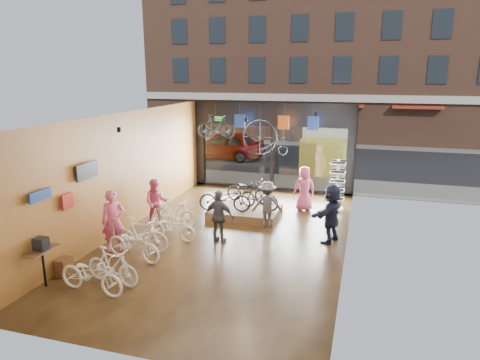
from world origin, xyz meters
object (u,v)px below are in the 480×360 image
at_px(display_bike_right, 248,191).
at_px(customer_1, 156,202).
at_px(floor_bike_1, 112,266).
at_px(floor_bike_3, 141,235).
at_px(hung_bike, 216,126).
at_px(display_bike_mid, 259,196).
at_px(floor_bike_4, 172,227).
at_px(penny_farthing, 267,138).
at_px(customer_0, 113,221).
at_px(customer_5, 331,213).
at_px(display_bike_left, 225,198).
at_px(customer_2, 219,217).
at_px(street_car, 223,145).
at_px(box_truck, 328,143).
at_px(floor_bike_2, 134,244).
at_px(sunglasses_rack, 337,186).
at_px(floor_bike_0, 91,274).
at_px(customer_4, 304,189).
at_px(customer_3, 267,205).
at_px(floor_bike_5, 175,213).
at_px(display_platform, 245,212).

relative_size(display_bike_right, customer_1, 1.08).
bearing_deg(display_bike_right, floor_bike_1, 173.94).
bearing_deg(floor_bike_3, hung_bike, -4.30).
bearing_deg(display_bike_mid, floor_bike_4, 161.41).
bearing_deg(penny_farthing, customer_0, -116.14).
bearing_deg(customer_5, display_bike_left, -83.09).
bearing_deg(customer_2, customer_0, 35.04).
xyz_separation_m(street_car, customer_1, (1.52, -11.59, -0.04)).
xyz_separation_m(floor_bike_4, display_bike_mid, (2.03, 2.88, 0.35)).
bearing_deg(floor_bike_3, box_truck, -20.13).
height_order(display_bike_right, customer_5, customer_5).
bearing_deg(customer_5, floor_bike_2, -38.00).
bearing_deg(penny_farthing, floor_bike_2, -108.06).
bearing_deg(display_bike_right, penny_farthing, -5.67).
relative_size(display_bike_right, sunglasses_rack, 0.89).
relative_size(floor_bike_0, customer_0, 0.98).
relative_size(floor_bike_1, floor_bike_2, 0.87).
bearing_deg(customer_4, display_bike_mid, 18.04).
bearing_deg(floor_bike_1, floor_bike_2, 17.84).
bearing_deg(display_bike_mid, street_car, 41.84).
relative_size(display_bike_mid, customer_3, 0.98).
distance_m(display_bike_right, customer_2, 3.28).
bearing_deg(floor_bike_5, floor_bike_4, -154.52).
distance_m(floor_bike_2, customer_1, 2.82).
distance_m(customer_1, customer_5, 5.74).
bearing_deg(penny_farthing, display_bike_left, -106.94).
height_order(customer_0, customer_1, customer_0).
xyz_separation_m(box_truck, customer_4, (-0.14, -7.58, -0.53)).
distance_m(display_bike_mid, display_bike_right, 0.90).
xyz_separation_m(street_car, floor_bike_1, (2.44, -15.67, -0.36)).
height_order(floor_bike_1, customer_1, customer_1).
bearing_deg(display_bike_left, box_truck, -24.16).
xyz_separation_m(floor_bike_3, floor_bike_4, (0.49, 1.04, -0.10)).
bearing_deg(display_bike_left, floor_bike_1, 159.48).
height_order(street_car, customer_3, street_car).
xyz_separation_m(display_bike_right, customer_2, (0.01, -3.28, 0.06)).
bearing_deg(sunglasses_rack, street_car, 130.70).
bearing_deg(floor_bike_1, customer_3, -19.87).
bearing_deg(floor_bike_1, display_bike_mid, -11.79).
bearing_deg(customer_2, floor_bike_4, 17.73).
height_order(box_truck, hung_bike, hung_bike).
distance_m(display_platform, customer_2, 2.63).
xyz_separation_m(display_bike_left, customer_1, (-2.03, -1.18, 0.01)).
xyz_separation_m(floor_bike_1, display_bike_mid, (2.20, 5.85, 0.30)).
distance_m(customer_4, sunglasses_rack, 1.21).
relative_size(floor_bike_2, floor_bike_3, 1.04).
bearing_deg(display_bike_right, customer_3, -137.55).
bearing_deg(display_platform, display_bike_right, 97.84).
distance_m(customer_1, customer_2, 2.67).
height_order(display_bike_right, customer_0, customer_0).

